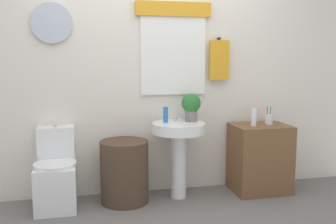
% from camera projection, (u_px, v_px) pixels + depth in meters
% --- Properties ---
extents(back_wall, '(4.40, 0.18, 2.60)m').
position_uv_depth(back_wall, '(153.00, 65.00, 3.78)').
color(back_wall, silver).
rests_on(back_wall, ground_plane).
extents(toilet, '(0.38, 0.51, 0.75)m').
position_uv_depth(toilet, '(56.00, 176.00, 3.46)').
color(toilet, white).
rests_on(toilet, ground_plane).
extents(laundry_hamper, '(0.46, 0.46, 0.60)m').
position_uv_depth(laundry_hamper, '(124.00, 172.00, 3.56)').
color(laundry_hamper, '#4C3828').
rests_on(laundry_hamper, ground_plane).
extents(pedestal_sink, '(0.52, 0.52, 0.75)m').
position_uv_depth(pedestal_sink, '(179.00, 141.00, 3.64)').
color(pedestal_sink, white).
rests_on(pedestal_sink, ground_plane).
extents(faucet, '(0.03, 0.03, 0.10)m').
position_uv_depth(faucet, '(176.00, 116.00, 3.72)').
color(faucet, silver).
rests_on(faucet, pedestal_sink).
extents(wooden_cabinet, '(0.56, 0.44, 0.70)m').
position_uv_depth(wooden_cabinet, '(260.00, 158.00, 3.85)').
color(wooden_cabinet, brown).
rests_on(wooden_cabinet, ground_plane).
extents(soap_bottle, '(0.05, 0.05, 0.15)m').
position_uv_depth(soap_bottle, '(166.00, 115.00, 3.62)').
color(soap_bottle, '#2D6BB7').
rests_on(soap_bottle, pedestal_sink).
extents(potted_plant, '(0.19, 0.19, 0.28)m').
position_uv_depth(potted_plant, '(191.00, 105.00, 3.68)').
color(potted_plant, slate).
rests_on(potted_plant, pedestal_sink).
extents(lotion_bottle, '(0.05, 0.05, 0.18)m').
position_uv_depth(lotion_bottle, '(254.00, 117.00, 3.73)').
color(lotion_bottle, white).
rests_on(lotion_bottle, wooden_cabinet).
extents(toothbrush_cup, '(0.08, 0.08, 0.19)m').
position_uv_depth(toothbrush_cup, '(269.00, 119.00, 3.84)').
color(toothbrush_cup, silver).
rests_on(toothbrush_cup, wooden_cabinet).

